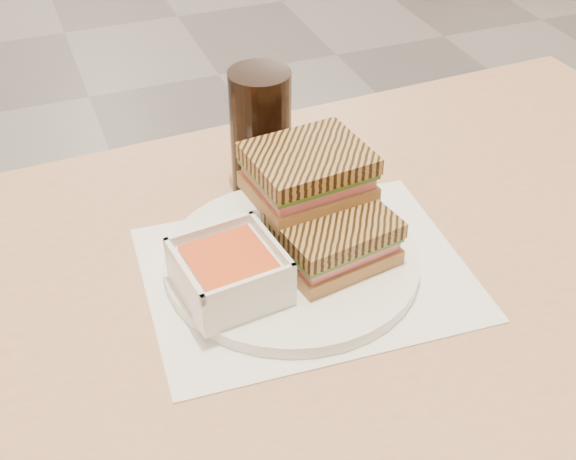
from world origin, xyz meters
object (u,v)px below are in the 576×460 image
object	(u,v)px
main_table	(330,329)
panini_lower	(333,237)
plate	(292,260)
soup_bowl	(230,274)
cola_glass	(261,133)

from	to	relation	value
main_table	panini_lower	bearing A→B (deg)	-120.94
main_table	panini_lower	size ratio (longest dim) A/B	8.66
plate	soup_bowl	distance (m)	0.10
main_table	cola_glass	bearing A→B (deg)	98.55
main_table	cola_glass	distance (m)	0.26
soup_bowl	panini_lower	bearing A→B (deg)	6.20
plate	soup_bowl	size ratio (longest dim) A/B	2.52
main_table	plate	bearing A→B (deg)	171.46
soup_bowl	main_table	bearing A→B (deg)	10.80
main_table	panini_lower	world-z (taller)	panini_lower
plate	panini_lower	size ratio (longest dim) A/B	2.08
panini_lower	cola_glass	distance (m)	0.19
main_table	plate	world-z (taller)	plate
main_table	cola_glass	xyz separation A→B (m)	(-0.03, 0.17, 0.20)
soup_bowl	cola_glass	world-z (taller)	cola_glass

